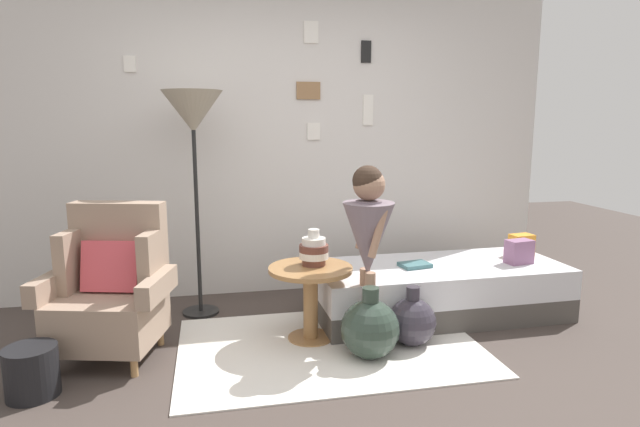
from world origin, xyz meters
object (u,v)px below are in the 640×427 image
(book_on_daybed, at_px, (415,265))
(demijohn_far, at_px, (412,321))
(person_child, at_px, (368,231))
(demijohn_near, at_px, (370,328))
(vase_striped, at_px, (314,251))
(magazine_basket, at_px, (32,372))
(daybed, at_px, (438,289))
(armchair, at_px, (112,289))
(floor_lamp, at_px, (193,119))
(side_table, at_px, (311,288))

(book_on_daybed, distance_m, demijohn_far, 0.57)
(person_child, height_order, demijohn_near, person_child)
(vase_striped, relative_size, magazine_basket, 0.89)
(demijohn_near, bearing_deg, daybed, 39.85)
(armchair, relative_size, book_on_daybed, 4.41)
(book_on_daybed, bearing_deg, daybed, 6.47)
(floor_lamp, xyz_separation_m, book_on_daybed, (1.60, -0.43, -1.08))
(floor_lamp, bearing_deg, daybed, -12.68)
(person_child, distance_m, magazine_basket, 2.11)
(daybed, height_order, side_table, side_table)
(vase_striped, xyz_separation_m, person_child, (0.32, -0.20, 0.16))
(demijohn_near, bearing_deg, demijohn_far, 20.60)
(daybed, bearing_deg, magazine_basket, -165.44)
(book_on_daybed, relative_size, demijohn_far, 0.54)
(daybed, xyz_separation_m, side_table, (-1.06, -0.27, 0.17))
(demijohn_near, xyz_separation_m, magazine_basket, (-1.95, -0.08, -0.05))
(vase_striped, distance_m, magazine_basket, 1.80)
(vase_striped, height_order, magazine_basket, vase_striped)
(vase_striped, distance_m, floor_lamp, 1.34)
(armchair, bearing_deg, person_child, -6.56)
(side_table, height_order, vase_striped, vase_striped)
(book_on_daybed, xyz_separation_m, demijohn_far, (-0.20, -0.47, -0.25))
(floor_lamp, bearing_deg, person_child, -36.99)
(side_table, xyz_separation_m, person_child, (0.35, -0.16, 0.41))
(armchair, relative_size, magazine_basket, 3.46)
(vase_striped, xyz_separation_m, demijohn_far, (0.62, -0.27, -0.45))
(floor_lamp, bearing_deg, vase_striped, -38.91)
(side_table, bearing_deg, demijohn_far, -19.09)
(book_on_daybed, bearing_deg, demijohn_far, -113.07)
(side_table, height_order, person_child, person_child)
(side_table, bearing_deg, armchair, 178.56)
(person_child, bearing_deg, vase_striped, 148.07)
(side_table, bearing_deg, magazine_basket, -165.26)
(floor_lamp, bearing_deg, demijohn_far, -32.77)
(vase_striped, height_order, person_child, person_child)
(side_table, relative_size, demijohn_near, 1.24)
(armchair, distance_m, demijohn_near, 1.66)
(armchair, distance_m, side_table, 1.28)
(floor_lamp, distance_m, magazine_basket, 1.96)
(daybed, height_order, floor_lamp, floor_lamp)
(vase_striped, relative_size, book_on_daybed, 1.13)
(daybed, bearing_deg, person_child, -148.87)
(person_child, bearing_deg, floor_lamp, 143.01)
(side_table, xyz_separation_m, floor_lamp, (-0.75, 0.68, 1.13))
(demijohn_far, distance_m, magazine_basket, 2.29)
(daybed, distance_m, side_table, 1.10)
(person_child, bearing_deg, magazine_basket, -172.14)
(armchair, xyz_separation_m, magazine_basket, (-0.36, -0.46, -0.30))
(daybed, bearing_deg, demijohn_far, -129.59)
(armchair, height_order, person_child, person_child)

